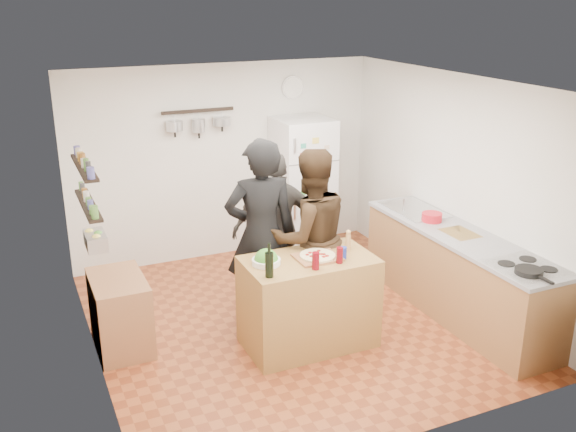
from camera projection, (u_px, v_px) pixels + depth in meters
name	position (u px, v px, depth m)	size (l,w,h in m)	color
room_shell	(277.00, 199.00, 6.76)	(4.20, 4.20, 4.20)	brown
prep_island	(309.00, 302.00, 6.25)	(1.25, 0.72, 0.91)	#A2783B
pizza_board	(317.00, 257.00, 6.11)	(0.42, 0.34, 0.02)	brown
pizza	(318.00, 256.00, 6.11)	(0.34, 0.34, 0.02)	beige
salad_bowl	(266.00, 262.00, 5.98)	(0.27, 0.27, 0.05)	white
wine_bottle	(269.00, 265.00, 5.68)	(0.08, 0.08, 0.23)	black
wine_glass_near	(316.00, 261.00, 5.85)	(0.07, 0.07, 0.17)	#5F0810
wine_glass_far	(340.00, 255.00, 5.99)	(0.06, 0.06, 0.15)	#5A070E
pepper_mill	(348.00, 242.00, 6.29)	(0.05, 0.05, 0.16)	#AA7D47
salt_canister	(343.00, 253.00, 6.10)	(0.07, 0.07, 0.11)	navy
person_left	(261.00, 235.00, 6.45)	(0.73, 0.48, 2.00)	black
person_center	(310.00, 238.00, 6.57)	(0.91, 0.71, 1.87)	black
person_back	(278.00, 229.00, 7.03)	(1.00, 0.42, 1.71)	#322F2C
counter_run	(457.00, 274.00, 6.87)	(0.63, 2.63, 0.90)	#9E7042
stove_top	(527.00, 268.00, 5.90)	(0.60, 0.62, 0.02)	white
skillet	(529.00, 271.00, 5.75)	(0.25, 0.25, 0.05)	black
sink	(414.00, 210.00, 7.45)	(0.50, 0.80, 0.03)	silver
cutting_board	(460.00, 234.00, 6.74)	(0.30, 0.40, 0.02)	olive
red_bowl	(432.00, 217.00, 7.07)	(0.22, 0.22, 0.09)	red
fridge	(303.00, 186.00, 8.42)	(0.70, 0.68, 1.80)	white
wall_clock	(292.00, 87.00, 8.29)	(0.30, 0.30, 0.03)	silver
spice_shelf_lower	(88.00, 205.00, 5.77)	(0.12, 1.00, 0.03)	black
spice_shelf_upper	(84.00, 167.00, 5.66)	(0.12, 1.00, 0.03)	black
produce_basket	(95.00, 240.00, 5.90)	(0.18, 0.35, 0.14)	silver
side_table	(120.00, 313.00, 6.23)	(0.50, 0.80, 0.73)	#92613D
pot_rack	(198.00, 111.00, 7.79)	(0.90, 0.04, 0.04)	black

